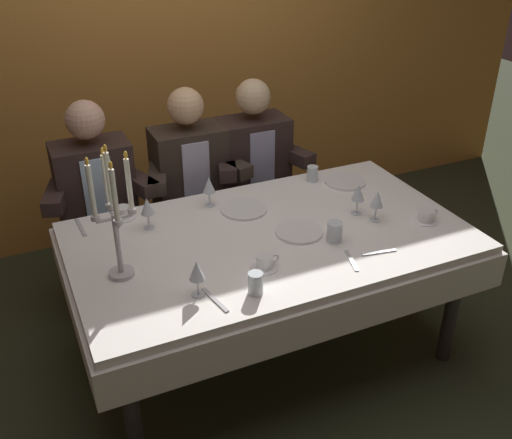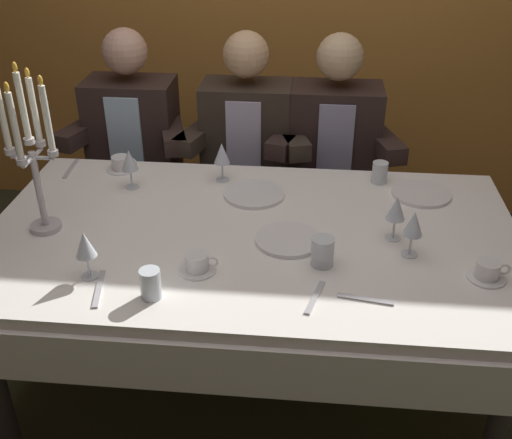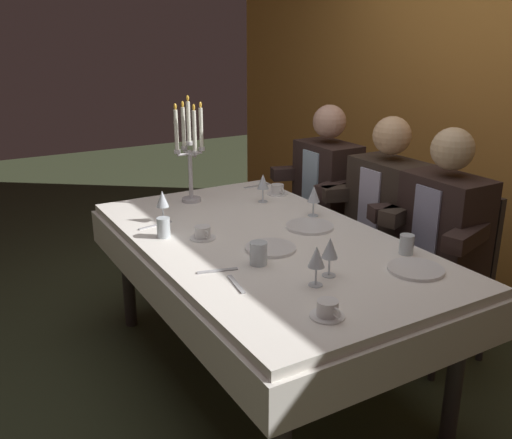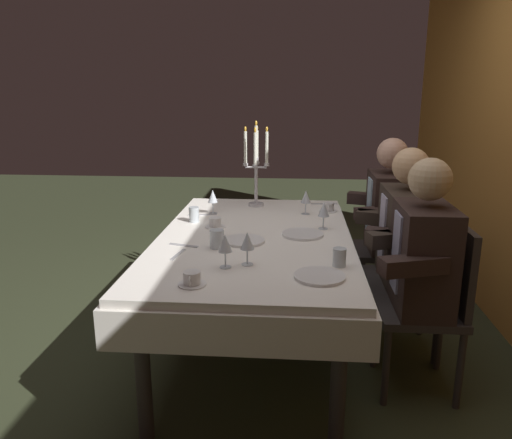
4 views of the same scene
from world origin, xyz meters
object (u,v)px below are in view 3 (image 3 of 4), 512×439
object	(u,v)px
water_tumbler_0	(163,227)
seated_diner_0	(328,183)
dinner_plate_2	(271,248)
water_tumbler_1	(407,244)
wine_glass_2	(316,258)
coffee_cup_0	(278,190)
seated_diner_2	(445,227)
dining_table	(264,262)
wine_glass_0	(314,195)
candelabra	(190,152)
dinner_plate_1	(310,226)
wine_glass_4	(263,183)
coffee_cup_1	(203,233)
dinner_plate_0	(416,269)
wine_glass_1	(330,249)
water_tumbler_2	(258,253)
seated_diner_1	(387,205)
wine_glass_3	(162,200)
coffee_cup_2	(328,310)

from	to	relation	value
water_tumbler_0	seated_diner_0	xyz separation A→B (m)	(-0.41, 1.29, -0.05)
dinner_plate_2	water_tumbler_1	distance (m)	0.60
wine_glass_2	coffee_cup_0	xyz separation A→B (m)	(-1.15, 0.55, -0.09)
seated_diner_2	wine_glass_2	bearing A→B (deg)	-76.40
dinner_plate_2	seated_diner_2	xyz separation A→B (m)	(0.17, 0.93, -0.01)
dining_table	wine_glass_0	world-z (taller)	wine_glass_0
candelabra	dinner_plate_1	xyz separation A→B (m)	(0.72, 0.33, -0.28)
wine_glass_0	water_tumbler_0	distance (m)	0.82
wine_glass_0	water_tumbler_0	world-z (taller)	wine_glass_0
wine_glass_4	coffee_cup_1	world-z (taller)	wine_glass_4
dinner_plate_0	water_tumbler_0	world-z (taller)	water_tumbler_0
wine_glass_4	coffee_cup_1	xyz separation A→B (m)	(0.37, -0.56, -0.09)
wine_glass_1	coffee_cup_1	distance (m)	0.70
coffee_cup_1	seated_diner_0	xyz separation A→B (m)	(-0.52, 1.14, -0.03)
seated_diner_2	water_tumbler_2	bearing A→B (deg)	-92.97
seated_diner_0	seated_diner_2	bearing A→B (deg)	0.00
water_tumbler_2	coffee_cup_1	bearing A→B (deg)	-169.60
dinner_plate_0	water_tumbler_0	size ratio (longest dim) A/B	2.40
seated_diner_2	candelabra	bearing A→B (deg)	-138.04
wine_glass_0	wine_glass_4	size ratio (longest dim) A/B	1.00
water_tumbler_1	seated_diner_0	world-z (taller)	seated_diner_0
wine_glass_4	seated_diner_2	xyz separation A→B (m)	(0.82, 0.58, -0.12)
wine_glass_1	wine_glass_2	distance (m)	0.11
water_tumbler_0	water_tumbler_2	xyz separation A→B (m)	(0.51, 0.23, 0.00)
wine_glass_4	wine_glass_1	bearing A→B (deg)	-16.29
water_tumbler_0	seated_diner_0	bearing A→B (deg)	107.64
seated_diner_0	seated_diner_1	bearing A→B (deg)	0.00
coffee_cup_0	seated_diner_1	bearing A→B (deg)	40.93
water_tumbler_0	seated_diner_0	size ratio (longest dim) A/B	0.08
wine_glass_4	coffee_cup_1	distance (m)	0.67
dinner_plate_1	wine_glass_0	bearing A→B (deg)	139.11
wine_glass_3	water_tumbler_2	size ratio (longest dim) A/B	1.66
dining_table	wine_glass_0	xyz separation A→B (m)	(-0.16, 0.40, 0.23)
wine_glass_1	dinner_plate_2	bearing A→B (deg)	-171.54
dining_table	seated_diner_2	size ratio (longest dim) A/B	1.56
wine_glass_0	seated_diner_2	distance (m)	0.68
candelabra	coffee_cup_0	xyz separation A→B (m)	(0.13, 0.51, -0.26)
dinner_plate_2	water_tumbler_2	distance (m)	0.18
coffee_cup_1	coffee_cup_2	xyz separation A→B (m)	(0.92, 0.05, 0.00)
candelabra	wine_glass_4	xyz separation A→B (m)	(0.22, 0.35, -0.17)
wine_glass_0	water_tumbler_1	bearing A→B (deg)	3.80
wine_glass_0	wine_glass_3	xyz separation A→B (m)	(-0.32, -0.72, 0.00)
water_tumbler_1	coffee_cup_0	xyz separation A→B (m)	(-1.09, 0.01, -0.02)
dining_table	coffee_cup_1	xyz separation A→B (m)	(-0.15, -0.25, 0.15)
dinner_plate_2	wine_glass_2	world-z (taller)	wine_glass_2
dinner_plate_1	seated_diner_2	xyz separation A→B (m)	(0.32, 0.61, -0.01)
wine_glass_0	wine_glass_1	bearing A→B (deg)	-31.05
wine_glass_0	coffee_cup_2	distance (m)	1.12
candelabra	wine_glass_4	size ratio (longest dim) A/B	3.68
dinner_plate_2	water_tumbler_2	world-z (taller)	water_tumbler_2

